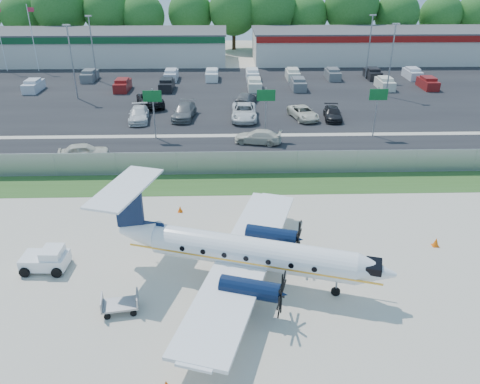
{
  "coord_description": "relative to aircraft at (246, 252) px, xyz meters",
  "views": [
    {
      "loc": [
        -0.77,
        -21.73,
        16.2
      ],
      "look_at": [
        0.0,
        6.0,
        2.3
      ],
      "focal_mm": 35.0,
      "sensor_mm": 36.0,
      "label": 1
    }
  ],
  "objects": [
    {
      "name": "far_parking_rows",
      "position": [
        -0.14,
        45.48,
        -1.91
      ],
      "size": [
        56.0,
        10.0,
        1.6
      ],
      "primitive_type": null,
      "color": "gray",
      "rests_on": "ground"
    },
    {
      "name": "road_car_west",
      "position": [
        -13.77,
        18.04,
        -1.91
      ],
      "size": [
        4.66,
        2.67,
        1.49
      ],
      "primitive_type": "imported",
      "rotation": [
        0.0,
        0.0,
        1.79
      ],
      "color": "beige",
      "rests_on": "ground"
    },
    {
      "name": "parking_lot",
      "position": [
        -0.14,
        40.48,
        -1.9
      ],
      "size": [
        170.0,
        32.0,
        0.02
      ],
      "primitive_type": "cube",
      "color": "black",
      "rests_on": "ground"
    },
    {
      "name": "flagpole_east",
      "position": [
        -31.06,
        55.48,
        3.73
      ],
      "size": [
        1.06,
        0.12,
        10.0
      ],
      "color": "white",
      "rests_on": "ground"
    },
    {
      "name": "tree_line",
      "position": [
        -0.14,
        74.48,
        -1.91
      ],
      "size": [
        112.0,
        6.0,
        14.0
      ],
      "primitive_type": null,
      "color": "#225F1B",
      "rests_on": "ground"
    },
    {
      "name": "flagpole_west",
      "position": [
        -36.06,
        55.48,
        3.73
      ],
      "size": [
        1.06,
        0.12,
        10.0
      ],
      "color": "white",
      "rests_on": "ground"
    },
    {
      "name": "building_east",
      "position": [
        25.86,
        62.46,
        0.72
      ],
      "size": [
        44.4,
        12.4,
        5.24
      ],
      "color": "silver",
      "rests_on": "ground"
    },
    {
      "name": "road_car_mid",
      "position": [
        2.03,
        21.71,
        -1.91
      ],
      "size": [
        4.88,
        2.88,
        1.33
      ],
      "primitive_type": "imported",
      "rotation": [
        0.0,
        0.0,
        -1.81
      ],
      "color": "beige",
      "rests_on": "ground"
    },
    {
      "name": "perimeter_fence",
      "position": [
        -0.14,
        14.48,
        -0.91
      ],
      "size": [
        120.0,
        0.06,
        1.99
      ],
      "color": "gray",
      "rests_on": "ground"
    },
    {
      "name": "baggage_cart_near",
      "position": [
        -6.49,
        -2.38,
        -1.46
      ],
      "size": [
        2.0,
        1.39,
        0.97
      ],
      "color": "gray",
      "rests_on": "ground"
    },
    {
      "name": "parked_car_e",
      "position": [
        10.86,
        29.04,
        -1.91
      ],
      "size": [
        2.27,
        4.66,
        1.31
      ],
      "primitive_type": "imported",
      "rotation": [
        0.0,
        0.0,
        -0.1
      ],
      "color": "black",
      "rests_on": "ground"
    },
    {
      "name": "building_west",
      "position": [
        -24.14,
        62.46,
        0.72
      ],
      "size": [
        46.4,
        12.4,
        5.24
      ],
      "color": "silver",
      "rests_on": "ground"
    },
    {
      "name": "light_pole_sw",
      "position": [
        -20.14,
        48.48,
        3.32
      ],
      "size": [
        0.9,
        0.35,
        9.09
      ],
      "color": "gray",
      "rests_on": "ground"
    },
    {
      "name": "ground",
      "position": [
        -0.14,
        0.48,
        -1.91
      ],
      "size": [
        170.0,
        170.0,
        0.0
      ],
      "primitive_type": "plane",
      "color": "beige",
      "rests_on": "ground"
    },
    {
      "name": "parked_car_d",
      "position": [
        7.6,
        29.35,
        -1.91
      ],
      "size": [
        3.46,
        5.35,
        1.37
      ],
      "primitive_type": "imported",
      "rotation": [
        0.0,
        0.0,
        0.26
      ],
      "color": "beige",
      "rests_on": "ground"
    },
    {
      "name": "sign_left",
      "position": [
        -8.14,
        23.39,
        1.7
      ],
      "size": [
        1.8,
        0.26,
        5.0
      ],
      "color": "gray",
      "rests_on": "ground"
    },
    {
      "name": "light_pole_se",
      "position": [
        19.86,
        48.48,
        3.32
      ],
      "size": [
        0.9,
        0.35,
        9.09
      ],
      "color": "gray",
      "rests_on": "ground"
    },
    {
      "name": "parked_car_f",
      "position": [
        -10.31,
        34.94,
        -1.91
      ],
      "size": [
        4.39,
        6.6,
        1.68
      ],
      "primitive_type": "imported",
      "rotation": [
        0.0,
        0.0,
        3.43
      ],
      "color": "black",
      "rests_on": "ground"
    },
    {
      "name": "aircraft",
      "position": [
        0.0,
        0.0,
        0.0
      ],
      "size": [
        16.18,
        15.79,
        4.95
      ],
      "color": "white",
      "rests_on": "ground"
    },
    {
      "name": "pushback_tug",
      "position": [
        -11.43,
        1.42,
        -1.26
      ],
      "size": [
        2.6,
        1.91,
        1.37
      ],
      "color": "white",
      "rests_on": "ground"
    },
    {
      "name": "parked_car_g",
      "position": [
        1.36,
        35.35,
        -1.91
      ],
      "size": [
        3.36,
        5.39,
        1.46
      ],
      "primitive_type": "imported",
      "rotation": [
        0.0,
        0.0,
        2.86
      ],
      "color": "#595B5E",
      "rests_on": "ground"
    },
    {
      "name": "sign_mid",
      "position": [
        2.86,
        23.39,
        1.7
      ],
      "size": [
        1.8,
        0.26,
        5.0
      ],
      "color": "gray",
      "rests_on": "ground"
    },
    {
      "name": "cone_starboard_wing",
      "position": [
        -4.36,
        8.03,
        -1.69
      ],
      "size": [
        0.34,
        0.34,
        0.48
      ],
      "color": "#F15B07",
      "rests_on": "ground"
    },
    {
      "name": "parked_car_a",
      "position": [
        -10.71,
        29.07,
        -1.91
      ],
      "size": [
        2.55,
        5.26,
        1.48
      ],
      "primitive_type": "imported",
      "rotation": [
        0.0,
        0.0,
        0.1
      ],
      "color": "silver",
      "rests_on": "ground"
    },
    {
      "name": "cone_nose",
      "position": [
        12.06,
        3.16,
        -1.64
      ],
      "size": [
        0.41,
        0.41,
        0.58
      ],
      "color": "#F15B07",
      "rests_on": "ground"
    },
    {
      "name": "light_pole_ne",
      "position": [
        19.86,
        38.48,
        3.32
      ],
      "size": [
        0.9,
        0.35,
        9.09
      ],
      "color": "gray",
      "rests_on": "ground"
    },
    {
      "name": "light_pole_nw",
      "position": [
        -20.14,
        38.48,
        3.32
      ],
      "size": [
        0.9,
        0.35,
        9.09
      ],
      "color": "gray",
      "rests_on": "ground"
    },
    {
      "name": "parked_car_c",
      "position": [
        0.96,
        29.42,
        -1.91
      ],
      "size": [
        2.89,
        6.03,
        1.66
      ],
      "primitive_type": "imported",
      "rotation": [
        0.0,
        0.0,
        -0.02
      ],
      "color": "silver",
      "rests_on": "ground"
    },
    {
      "name": "grass_verge",
      "position": [
        -0.14,
        12.48,
        -1.9
      ],
      "size": [
        170.0,
        4.0,
        0.02
      ],
      "primitive_type": "cube",
      "color": "#2D561E",
      "rests_on": "ground"
    },
    {
      "name": "sign_right",
      "position": [
        13.86,
        23.39,
        1.7
      ],
      "size": [
        1.8,
        0.26,
        5.0
      ],
      "color": "gray",
      "rests_on": "ground"
    },
    {
      "name": "access_road",
      "position": [
        -0.14,
        19.48,
        -1.9
      ],
      "size": [
        170.0,
        8.0,
        0.02
      ],
      "primitive_type": "cube",
      "color": "black",
      "rests_on": "ground"
    },
    {
      "name": "parked_car_b",
      "position": [
        -5.77,
        29.89,
        -1.91
      ],
      "size": [
        2.77,
        5.61,
        1.57
      ],
      "primitive_type": "imported",
      "rotation": [
        0.0,
        0.0,
        -0.11
      ],
      "color": "#595B5E",
      "rests_on": "ground"
    }
  ]
}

